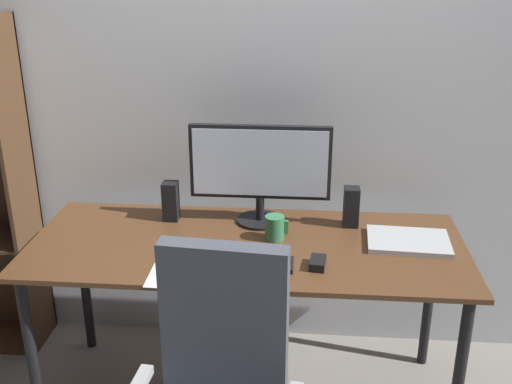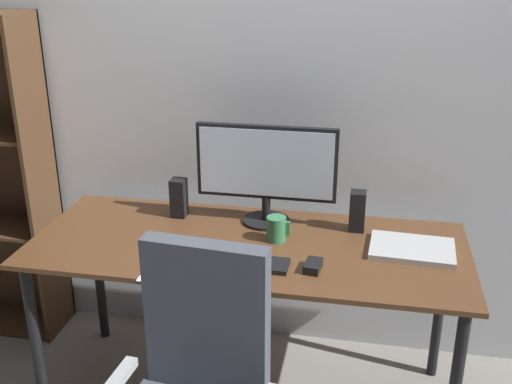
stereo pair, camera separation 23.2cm
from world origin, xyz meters
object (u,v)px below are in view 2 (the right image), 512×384
object	(u,v)px
keyboard	(250,263)
speaker_right	(357,211)
desk	(248,260)
laptop	(412,249)
mouse	(313,266)
monitor	(266,168)
coffee_mug	(277,229)
speaker_left	(179,198)

from	to	relation	value
keyboard	speaker_right	distance (m)	0.54
desk	keyboard	world-z (taller)	keyboard
desk	laptop	xyz separation A→B (m)	(0.64, 0.05, 0.09)
desk	laptop	distance (m)	0.65
mouse	desk	bearing A→B (deg)	155.11
desk	monitor	xyz separation A→B (m)	(0.04, 0.21, 0.32)
keyboard	laptop	distance (m)	0.64
coffee_mug	laptop	xyz separation A→B (m)	(0.53, 0.00, -0.04)
laptop	speaker_right	xyz separation A→B (m)	(-0.22, 0.16, 0.07)
desk	mouse	xyz separation A→B (m)	(0.28, -0.17, 0.09)
speaker_left	keyboard	bearing A→B (deg)	-44.66
coffee_mug	speaker_left	size ratio (longest dim) A/B	0.59
desk	laptop	world-z (taller)	laptop
desk	laptop	bearing A→B (deg)	4.34
desk	keyboard	size ratio (longest dim) A/B	5.96
mouse	speaker_right	world-z (taller)	speaker_right
keyboard	speaker_right	xyz separation A→B (m)	(0.37, 0.39, 0.08)
desk	coffee_mug	size ratio (longest dim) A/B	17.14
speaker_right	keyboard	bearing A→B (deg)	-134.15
monitor	keyboard	bearing A→B (deg)	-88.84
keyboard	coffee_mug	xyz separation A→B (m)	(0.06, 0.23, 0.04)
coffee_mug	speaker_left	distance (m)	0.48
laptop	speaker_left	world-z (taller)	speaker_left
desk	speaker_right	world-z (taller)	speaker_right
desk	mouse	size ratio (longest dim) A/B	18.01
desk	monitor	size ratio (longest dim) A/B	2.95
coffee_mug	keyboard	bearing A→B (deg)	-105.76
monitor	coffee_mug	world-z (taller)	monitor
keyboard	monitor	bearing A→B (deg)	91.62
monitor	laptop	bearing A→B (deg)	-15.33
monitor	desk	bearing A→B (deg)	-99.83
monitor	speaker_left	bearing A→B (deg)	-178.82
monitor	speaker_right	size ratio (longest dim) A/B	3.45
monitor	speaker_right	bearing A→B (deg)	-1.18
monitor	speaker_right	world-z (taller)	monitor
speaker_right	desk	bearing A→B (deg)	-153.91
coffee_mug	speaker_left	world-z (taller)	speaker_left
speaker_left	coffee_mug	bearing A→B (deg)	-19.32
laptop	speaker_right	size ratio (longest dim) A/B	1.88
keyboard	speaker_right	world-z (taller)	speaker_right
keyboard	speaker_left	world-z (taller)	speaker_left
laptop	keyboard	bearing A→B (deg)	-155.55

